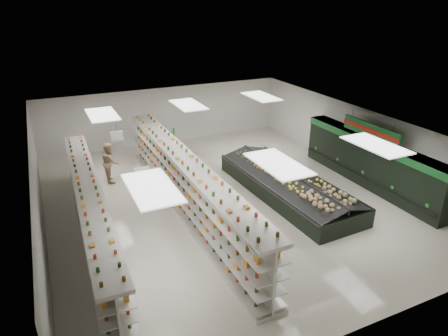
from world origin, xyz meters
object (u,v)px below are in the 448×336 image
shopper_background (110,162)px  shopper_main (214,194)px  produce_island (287,184)px  gondola_left (92,215)px  soda_endcap (165,144)px  gondola_center (186,187)px

shopper_background → shopper_main: bearing=-144.1°
produce_island → gondola_left: bearing=179.4°
soda_endcap → shopper_main: bearing=-90.8°
shopper_background → produce_island: bearing=-122.4°
gondola_left → shopper_background: 4.79m
gondola_center → soda_endcap: (1.00, 5.96, -0.32)m
gondola_center → shopper_main: gondola_center is taller
gondola_left → gondola_center: (3.66, 0.45, 0.13)m
gondola_center → shopper_main: bearing=-35.0°
shopper_main → shopper_background: size_ratio=0.89×
gondola_left → shopper_background: gondola_left is taller
shopper_main → gondola_center: bearing=-68.7°
gondola_left → shopper_background: size_ratio=6.18×
gondola_left → gondola_center: bearing=8.7°
gondola_left → shopper_main: size_ratio=6.94×
shopper_main → soda_endcap: bearing=-125.0°
soda_endcap → shopper_background: bearing=-150.0°
produce_island → shopper_main: shopper_main is taller
produce_island → shopper_background: bearing=144.9°
shopper_background → gondola_left: bearing=164.9°
gondola_center → produce_island: gondola_center is taller
gondola_center → shopper_background: 4.66m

